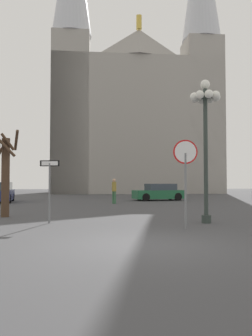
{
  "coord_description": "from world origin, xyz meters",
  "views": [
    {
      "loc": [
        -1.03,
        -8.32,
        1.59
      ],
      "look_at": [
        1.19,
        19.35,
        2.68
      ],
      "focal_mm": 35.86,
      "sensor_mm": 36.0,
      "label": 1
    }
  ],
  "objects_px": {
    "cathedral": "(135,105)",
    "parked_car_near_navy": "(0,193)",
    "stop_sign": "(185,166)",
    "one_way_arrow_sign": "(50,183)",
    "street_lamp": "(205,120)",
    "bare_tree": "(5,171)",
    "pedestrian_walking": "(114,188)",
    "parked_car_far_green": "(159,192)"
  },
  "relations": [
    {
      "from": "one_way_arrow_sign",
      "to": "stop_sign",
      "type": "bearing_deg",
      "value": -21.34
    },
    {
      "from": "stop_sign",
      "to": "parked_car_near_navy",
      "type": "height_order",
      "value": "stop_sign"
    },
    {
      "from": "bare_tree",
      "to": "pedestrian_walking",
      "type": "bearing_deg",
      "value": 57.79
    },
    {
      "from": "street_lamp",
      "to": "one_way_arrow_sign",
      "type": "bearing_deg",
      "value": 175.89
    },
    {
      "from": "one_way_arrow_sign",
      "to": "pedestrian_walking",
      "type": "relative_size",
      "value": 1.35
    },
    {
      "from": "stop_sign",
      "to": "street_lamp",
      "type": "bearing_deg",
      "value": 50.89
    },
    {
      "from": "pedestrian_walking",
      "to": "parked_car_near_navy",
      "type": "bearing_deg",
      "value": 163.75
    },
    {
      "from": "cathedral",
      "to": "stop_sign",
      "type": "relative_size",
      "value": 13.38
    },
    {
      "from": "street_lamp",
      "to": "bare_tree",
      "type": "bearing_deg",
      "value": 161.24
    },
    {
      "from": "bare_tree",
      "to": "parked_car_far_green",
      "type": "relative_size",
      "value": 1.03
    },
    {
      "from": "parked_car_far_green",
      "to": "pedestrian_walking",
      "type": "distance_m",
      "value": 5.52
    },
    {
      "from": "bare_tree",
      "to": "one_way_arrow_sign",
      "type": "bearing_deg",
      "value": -45.88
    },
    {
      "from": "cathedral",
      "to": "stop_sign",
      "type": "distance_m",
      "value": 36.34
    },
    {
      "from": "one_way_arrow_sign",
      "to": "street_lamp",
      "type": "height_order",
      "value": "street_lamp"
    },
    {
      "from": "cathedral",
      "to": "pedestrian_walking",
      "type": "relative_size",
      "value": 22.61
    },
    {
      "from": "stop_sign",
      "to": "parked_car_near_navy",
      "type": "distance_m",
      "value": 18.32
    },
    {
      "from": "stop_sign",
      "to": "pedestrian_walking",
      "type": "distance_m",
      "value": 12.73
    },
    {
      "from": "bare_tree",
      "to": "pedestrian_walking",
      "type": "xyz_separation_m",
      "value": [
        5.24,
        8.31,
        -0.99
      ]
    },
    {
      "from": "cathedral",
      "to": "bare_tree",
      "type": "xyz_separation_m",
      "value": [
        -9.18,
        -30.61,
        -10.14
      ]
    },
    {
      "from": "cathedral",
      "to": "one_way_arrow_sign",
      "type": "xyz_separation_m",
      "value": [
        -6.88,
        -32.98,
        -10.67
      ]
    },
    {
      "from": "one_way_arrow_sign",
      "to": "street_lamp",
      "type": "distance_m",
      "value": 6.43
    },
    {
      "from": "bare_tree",
      "to": "cathedral",
      "type": "bearing_deg",
      "value": 73.3
    },
    {
      "from": "stop_sign",
      "to": "pedestrian_walking",
      "type": "bearing_deg",
      "value": 98.35
    },
    {
      "from": "one_way_arrow_sign",
      "to": "bare_tree",
      "type": "relative_size",
      "value": 0.53
    },
    {
      "from": "one_way_arrow_sign",
      "to": "pedestrian_walking",
      "type": "bearing_deg",
      "value": 74.65
    },
    {
      "from": "cathedral",
      "to": "street_lamp",
      "type": "xyz_separation_m",
      "value": [
        -0.93,
        -33.41,
        -8.27
      ]
    },
    {
      "from": "cathedral",
      "to": "one_way_arrow_sign",
      "type": "relative_size",
      "value": 16.77
    },
    {
      "from": "pedestrian_walking",
      "to": "bare_tree",
      "type": "bearing_deg",
      "value": -122.21
    },
    {
      "from": "parked_car_near_navy",
      "to": "pedestrian_walking",
      "type": "distance_m",
      "value": 8.89
    },
    {
      "from": "cathedral",
      "to": "stop_sign",
      "type": "xyz_separation_m",
      "value": [
        -2.1,
        -34.85,
        -10.09
      ]
    },
    {
      "from": "street_lamp",
      "to": "pedestrian_walking",
      "type": "xyz_separation_m",
      "value": [
        -3.01,
        11.11,
        -2.85
      ]
    },
    {
      "from": "street_lamp",
      "to": "pedestrian_walking",
      "type": "height_order",
      "value": "street_lamp"
    },
    {
      "from": "parked_car_far_green",
      "to": "cathedral",
      "type": "bearing_deg",
      "value": 89.82
    },
    {
      "from": "cathedral",
      "to": "pedestrian_walking",
      "type": "xyz_separation_m",
      "value": [
        -3.95,
        -22.3,
        -11.12
      ]
    },
    {
      "from": "parked_car_far_green",
      "to": "pedestrian_walking",
      "type": "height_order",
      "value": "pedestrian_walking"
    },
    {
      "from": "street_lamp",
      "to": "bare_tree",
      "type": "xyz_separation_m",
      "value": [
        -8.25,
        2.8,
        -1.86
      ]
    },
    {
      "from": "parked_car_far_green",
      "to": "pedestrian_walking",
      "type": "bearing_deg",
      "value": -134.94
    },
    {
      "from": "cathedral",
      "to": "parked_car_near_navy",
      "type": "distance_m",
      "value": 26.08
    },
    {
      "from": "cathedral",
      "to": "pedestrian_walking",
      "type": "distance_m",
      "value": 25.23
    },
    {
      "from": "one_way_arrow_sign",
      "to": "street_lamp",
      "type": "relative_size",
      "value": 0.43
    },
    {
      "from": "one_way_arrow_sign",
      "to": "pedestrian_walking",
      "type": "distance_m",
      "value": 11.09
    },
    {
      "from": "one_way_arrow_sign",
      "to": "parked_car_near_navy",
      "type": "distance_m",
      "value": 14.34
    }
  ]
}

